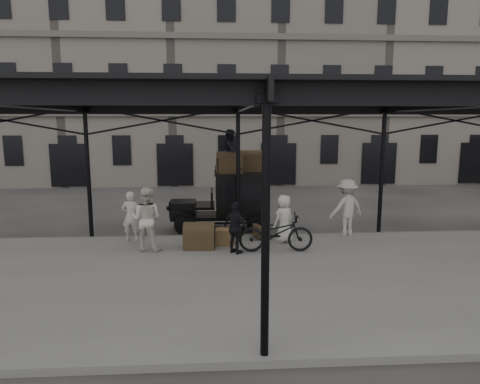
# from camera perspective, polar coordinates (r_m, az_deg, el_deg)

# --- Properties ---
(ground) EXTENTS (120.00, 120.00, 0.00)m
(ground) POSITION_cam_1_polar(r_m,az_deg,el_deg) (13.07, 0.24, -8.53)
(ground) COLOR #383533
(ground) RESTS_ON ground
(platform) EXTENTS (28.00, 8.00, 0.15)m
(platform) POSITION_cam_1_polar(r_m,az_deg,el_deg) (11.16, 0.93, -11.31)
(platform) COLOR slate
(platform) RESTS_ON ground
(canopy) EXTENTS (22.50, 9.00, 4.74)m
(canopy) POSITION_cam_1_polar(r_m,az_deg,el_deg) (10.74, 0.88, 12.47)
(canopy) COLOR black
(canopy) RESTS_ON ground
(building_frontage) EXTENTS (64.00, 8.00, 14.00)m
(building_frontage) POSITION_cam_1_polar(r_m,az_deg,el_deg) (30.57, -2.02, 14.97)
(building_frontage) COLOR slate
(building_frontage) RESTS_ON ground
(taxi) EXTENTS (3.65, 1.55, 2.18)m
(taxi) POSITION_cam_1_polar(r_m,az_deg,el_deg) (15.84, -1.12, -0.86)
(taxi) COLOR black
(taxi) RESTS_ON ground
(porter_left) EXTENTS (0.63, 0.44, 1.65)m
(porter_left) POSITION_cam_1_polar(r_m,az_deg,el_deg) (14.37, -14.34, -3.15)
(porter_left) COLOR beige
(porter_left) RESTS_ON platform
(porter_midleft) EXTENTS (1.07, 0.91, 1.93)m
(porter_midleft) POSITION_cam_1_polar(r_m,az_deg,el_deg) (13.21, -12.39, -3.53)
(porter_midleft) COLOR silver
(porter_midleft) RESTS_ON platform
(porter_centre) EXTENTS (0.90, 0.84, 1.55)m
(porter_centre) POSITION_cam_1_polar(r_m,az_deg,el_deg) (13.88, 5.88, -3.55)
(porter_centre) COLOR beige
(porter_centre) RESTS_ON platform
(porter_official) EXTENTS (0.91, 0.92, 1.56)m
(porter_official) POSITION_cam_1_polar(r_m,az_deg,el_deg) (12.61, -0.56, -4.80)
(porter_official) COLOR black
(porter_official) RESTS_ON platform
(porter_right) EXTENTS (1.43, 1.10, 1.95)m
(porter_right) POSITION_cam_1_polar(r_m,az_deg,el_deg) (15.01, 14.01, -2.02)
(porter_right) COLOR #BCB9AC
(porter_right) RESTS_ON platform
(bicycle) EXTENTS (2.23, 0.82, 1.17)m
(bicycle) POSITION_cam_1_polar(r_m,az_deg,el_deg) (12.90, 4.81, -5.41)
(bicycle) COLOR black
(bicycle) RESTS_ON platform
(porter_roof) EXTENTS (0.79, 0.91, 1.57)m
(porter_roof) POSITION_cam_1_polar(r_m,az_deg,el_deg) (15.53, -1.24, 5.48)
(porter_roof) COLOR black
(porter_roof) RESTS_ON taxi
(steamer_trunk_roof_near) EXTENTS (0.96, 0.67, 0.65)m
(steamer_trunk_roof_near) POSITION_cam_1_polar(r_m,az_deg,el_deg) (15.41, -1.40, 3.74)
(steamer_trunk_roof_near) COLOR #42321F
(steamer_trunk_roof_near) RESTS_ON taxi
(steamer_trunk_roof_far) EXTENTS (0.92, 0.58, 0.66)m
(steamer_trunk_roof_far) POSITION_cam_1_polar(r_m,az_deg,el_deg) (15.91, 1.25, 3.94)
(steamer_trunk_roof_far) COLOR #42321F
(steamer_trunk_roof_far) RESTS_ON taxi
(steamer_trunk_platform) EXTENTS (0.97, 0.63, 0.69)m
(steamer_trunk_platform) POSITION_cam_1_polar(r_m,az_deg,el_deg) (13.28, -5.46, -6.05)
(steamer_trunk_platform) COLOR #42321F
(steamer_trunk_platform) RESTS_ON platform
(wicker_hamper) EXTENTS (0.66, 0.54, 0.50)m
(wicker_hamper) POSITION_cam_1_polar(r_m,az_deg,el_deg) (13.65, -2.03, -6.00)
(wicker_hamper) COLOR brown
(wicker_hamper) RESTS_ON platform
(suitcase_upright) EXTENTS (0.29, 0.62, 0.45)m
(suitcase_upright) POSITION_cam_1_polar(r_m,az_deg,el_deg) (14.36, 2.35, -5.33)
(suitcase_upright) COLOR #42321F
(suitcase_upright) RESTS_ON platform
(suitcase_flat) EXTENTS (0.60, 0.16, 0.40)m
(suitcase_flat) POSITION_cam_1_polar(r_m,az_deg,el_deg) (14.38, -1.47, -5.41)
(suitcase_flat) COLOR #42321F
(suitcase_flat) RESTS_ON platform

